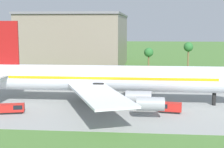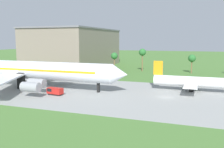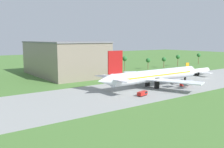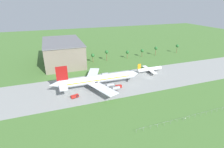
# 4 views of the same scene
# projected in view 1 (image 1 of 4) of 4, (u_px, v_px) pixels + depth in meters

# --- Properties ---
(jet_airliner) EXTENTS (67.33, 52.29, 18.94)m
(jet_airliner) POSITION_uv_depth(u_px,v_px,m) (107.00, 78.00, 78.97)
(jet_airliner) COLOR silver
(jet_airliner) RESTS_ON ground_plane
(baggage_tug) EXTENTS (4.92, 2.63, 2.10)m
(baggage_tug) POSITION_uv_depth(u_px,v_px,m) (169.00, 107.00, 70.87)
(baggage_tug) COLOR black
(baggage_tug) RESTS_ON ground_plane
(catering_van) EXTENTS (5.52, 3.18, 1.94)m
(catering_van) POSITION_uv_depth(u_px,v_px,m) (12.00, 108.00, 70.35)
(catering_van) COLOR black
(catering_van) RESTS_ON ground_plane
(terminal_building) EXTENTS (36.72, 61.20, 22.40)m
(terminal_building) POSITION_uv_depth(u_px,v_px,m) (81.00, 41.00, 144.19)
(terminal_building) COLOR slate
(terminal_building) RESTS_ON ground_plane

